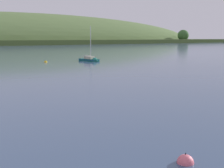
{
  "coord_description": "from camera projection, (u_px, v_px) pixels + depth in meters",
  "views": [
    {
      "loc": [
        -21.51,
        1.49,
        5.27
      ],
      "look_at": [
        -6.55,
        25.28,
        1.1
      ],
      "focal_mm": 50.19,
      "sensor_mm": 36.0,
      "label": 1
    }
  ],
  "objects": [
    {
      "name": "mooring_buoy_far_upstream",
      "position": [
        185.0,
        163.0,
        13.29
      ],
      "size": [
        0.74,
        0.74,
        0.82
      ],
      "color": "#E06675",
      "rests_on": "ground"
    },
    {
      "name": "mooring_buoy_foreground",
      "position": [
        46.0,
        62.0,
        67.4
      ],
      "size": [
        0.69,
        0.69,
        0.77
      ],
      "color": "yellow",
      "rests_on": "ground"
    },
    {
      "name": "sailboat_far_left",
      "position": [
        91.0,
        61.0,
        70.48
      ],
      "size": [
        2.99,
        6.09,
        8.63
      ],
      "rotation": [
        0.0,
        0.0,
        4.94
      ],
      "color": "#0F564C",
      "rests_on": "ground"
    },
    {
      "name": "far_shoreline_hill",
      "position": [
        30.0,
        44.0,
        262.75
      ],
      "size": [
        503.38,
        138.13,
        51.48
      ],
      "rotation": [
        0.0,
        0.0,
        0.1
      ],
      "color": "#3C4E24",
      "rests_on": "ground"
    }
  ]
}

